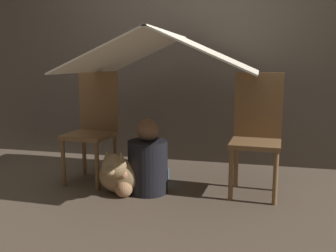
{
  "coord_description": "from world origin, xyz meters",
  "views": [
    {
      "loc": [
        0.71,
        -2.83,
        1.04
      ],
      "look_at": [
        0.0,
        0.07,
        0.53
      ],
      "focal_mm": 40.0,
      "sensor_mm": 36.0,
      "label": 1
    }
  ],
  "objects_px": {
    "chair_left": "(94,123)",
    "chair_right": "(257,130)",
    "person_front": "(148,162)",
    "dog": "(119,174)"
  },
  "relations": [
    {
      "from": "chair_left",
      "to": "chair_right",
      "type": "height_order",
      "value": "same"
    },
    {
      "from": "chair_right",
      "to": "person_front",
      "type": "bearing_deg",
      "value": -162.81
    },
    {
      "from": "chair_right",
      "to": "chair_left",
      "type": "bearing_deg",
      "value": -176.63
    },
    {
      "from": "person_front",
      "to": "chair_right",
      "type": "bearing_deg",
      "value": 13.83
    },
    {
      "from": "chair_right",
      "to": "person_front",
      "type": "xyz_separation_m",
      "value": [
        -0.84,
        -0.21,
        -0.26
      ]
    },
    {
      "from": "chair_right",
      "to": "dog",
      "type": "xyz_separation_m",
      "value": [
        -1.04,
        -0.31,
        -0.34
      ]
    },
    {
      "from": "dog",
      "to": "person_front",
      "type": "bearing_deg",
      "value": 28.32
    },
    {
      "from": "person_front",
      "to": "dog",
      "type": "relative_size",
      "value": 1.55
    },
    {
      "from": "chair_right",
      "to": "person_front",
      "type": "distance_m",
      "value": 0.9
    },
    {
      "from": "person_front",
      "to": "dog",
      "type": "xyz_separation_m",
      "value": [
        -0.2,
        -0.11,
        -0.07
      ]
    }
  ]
}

